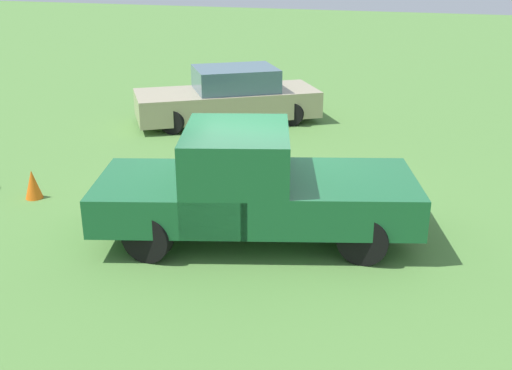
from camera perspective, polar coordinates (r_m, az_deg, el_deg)
name	(u,v)px	position (r m, az deg, el deg)	size (l,w,h in m)	color
ground_plane	(252,213)	(10.82, -0.37, -2.58)	(80.00, 80.00, 0.00)	#54843D
pickup_truck	(248,183)	(9.56, -0.77, 0.16)	(5.31, 3.31, 1.80)	black
sedan_far	(229,97)	(16.55, -2.53, 8.14)	(5.02, 4.16, 1.46)	black
traffic_cone	(33,184)	(12.09, -20.05, 0.06)	(0.32, 0.32, 0.55)	orange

